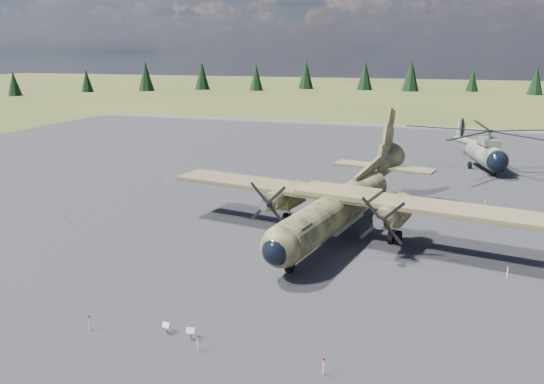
% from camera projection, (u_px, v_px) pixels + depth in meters
% --- Properties ---
extents(ground, '(500.00, 500.00, 0.00)m').
position_uv_depth(ground, '(257.00, 248.00, 37.83)').
color(ground, brown).
rests_on(ground, ground).
extents(apron, '(120.00, 120.00, 0.04)m').
position_uv_depth(apron, '(295.00, 210.00, 47.00)').
color(apron, '#5C5C61').
rests_on(apron, ground).
extents(transport_plane, '(27.92, 25.12, 9.20)m').
position_uv_depth(transport_plane, '(343.00, 200.00, 40.43)').
color(transport_plane, '#33371E').
rests_on(transport_plane, ground).
extents(helicopter_near, '(23.68, 24.54, 4.89)m').
position_uv_depth(helicopter_near, '(487.00, 141.00, 61.59)').
color(helicopter_near, gray).
rests_on(helicopter_near, ground).
extents(info_placard_left, '(0.41, 0.21, 0.61)m').
position_uv_depth(info_placard_left, '(166.00, 326.00, 26.28)').
color(info_placard_left, gray).
rests_on(info_placard_left, ground).
extents(info_placard_right, '(0.45, 0.29, 0.65)m').
position_uv_depth(info_placard_right, '(190.00, 332.00, 25.71)').
color(info_placard_right, gray).
rests_on(info_placard_right, ground).
extents(barrier_fence, '(33.12, 29.62, 0.85)m').
position_uv_depth(barrier_fence, '(250.00, 241.00, 37.77)').
color(barrier_fence, white).
rests_on(barrier_fence, ground).
extents(treeline, '(340.81, 337.65, 10.86)m').
position_uv_depth(treeline, '(181.00, 178.00, 38.34)').
color(treeline, black).
rests_on(treeline, ground).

